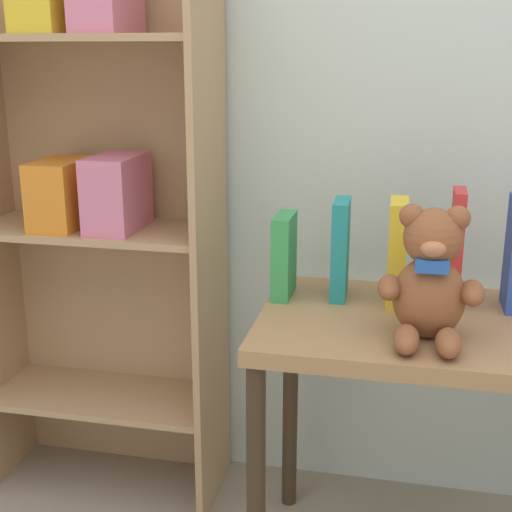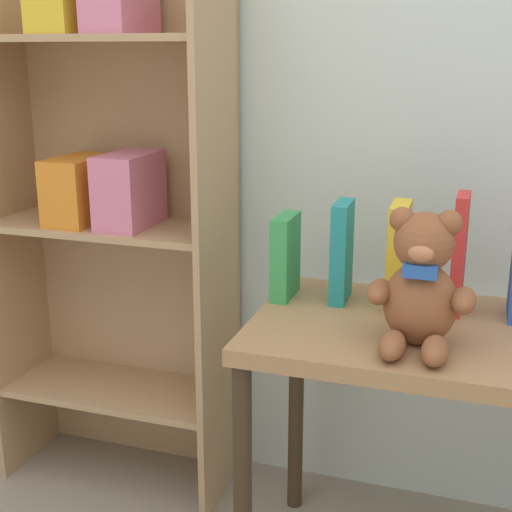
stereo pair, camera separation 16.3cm
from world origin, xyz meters
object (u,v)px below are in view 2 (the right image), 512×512
Objects in this scene: book_standing_teal at (342,252)px; book_standing_red at (459,254)px; book_standing_green at (285,256)px; teddy_bear at (421,286)px; bookshelf_side at (114,187)px; book_standing_yellow at (398,256)px; display_table at (417,368)px.

book_standing_teal is 0.87× the size of book_standing_red.
teddy_bear is at bearing -31.43° from book_standing_green.
bookshelf_side reaches higher than teddy_bear.
book_standing_yellow is (-0.07, 0.21, -0.01)m from teddy_bear.
display_table is 0.31m from book_standing_teal.
book_standing_yellow is at bearing -10.54° from bookshelf_side.
book_standing_green is 0.26m from book_standing_yellow.
book_standing_red is (0.13, 0.02, 0.01)m from book_standing_yellow.
book_standing_teal is (0.13, 0.02, 0.02)m from book_standing_green.
bookshelf_side reaches higher than book_standing_yellow.
book_standing_red reaches higher than book_standing_teal.
teddy_bear reaches higher than display_table.
book_standing_green is at bearing 163.95° from display_table.
book_standing_green is 0.84× the size of book_standing_teal.
display_table is at bearing -118.54° from book_standing_red.
display_table is (0.85, -0.25, -0.30)m from bookshelf_side.
bookshelf_side reaches higher than book_standing_red.
teddy_bear is at bearing -72.61° from book_standing_yellow.
display_table is 3.61× the size of book_standing_green.
display_table is at bearing -31.37° from book_standing_teal.
teddy_bear is 0.29m from book_standing_teal.
bookshelf_side is at bearing 166.80° from book_standing_teal.
book_standing_yellow is at bearing -172.24° from book_standing_red.
teddy_bear is 1.40× the size of book_standing_green.
display_table is 0.39m from book_standing_green.
teddy_bear is (0.86, -0.35, -0.08)m from bookshelf_side.
book_standing_green is 0.82× the size of book_standing_yellow.
book_standing_teal is at bearing -11.63° from bookshelf_side.
display_table is at bearing -58.47° from book_standing_yellow.
book_standing_red is (0.39, 0.02, 0.03)m from book_standing_green.
book_standing_yellow reaches higher than book_standing_teal.
bookshelf_side is 0.93m from display_table.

